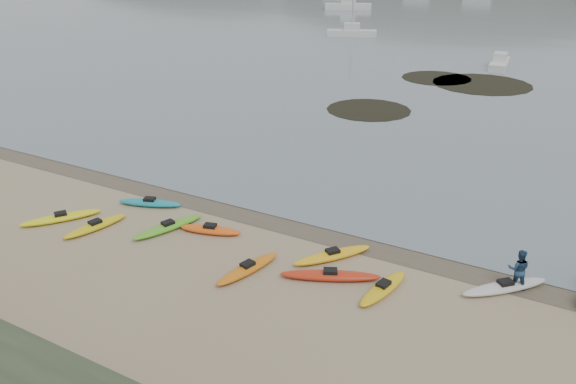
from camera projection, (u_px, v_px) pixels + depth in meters
The scene contains 6 objects.
ground at pixel (288, 220), 27.52m from camera, with size 600.00×600.00×0.00m, color tan.
wet_sand at pixel (285, 222), 27.28m from camera, with size 60.00×60.00×0.00m, color brown.
kayaks at pixel (239, 245), 24.85m from camera, with size 22.96×7.60×0.34m.
person_east at pixel (519, 269), 21.78m from camera, with size 0.82×0.64×1.68m, color navy.
kelp_mats at pixel (443, 88), 52.23m from camera, with size 14.19×21.81×0.04m.
moored_boats at pixel (515, 22), 91.30m from camera, with size 95.38×78.54×1.30m.
Camera 1 is at (11.95, -21.48, 12.45)m, focal length 35.00 mm.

